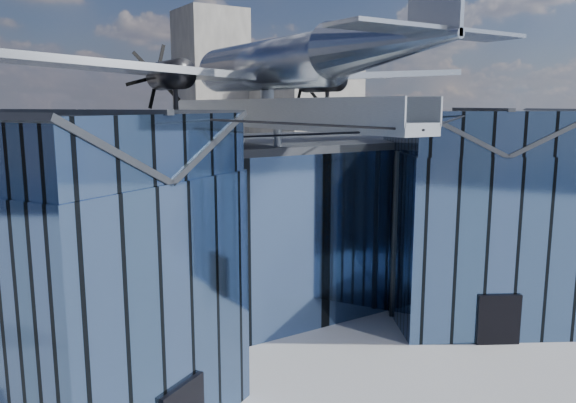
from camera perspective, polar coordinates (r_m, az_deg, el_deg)
ground_plane at (r=28.75m, az=2.22°, el=-14.88°), size 120.00×120.00×0.00m
museum at (r=31.74m, az=-3.72°, el=-1.97°), size 32.88×24.50×17.60m
bg_towers at (r=73.78m, az=-19.92°, el=7.64°), size 77.00×24.50×26.00m
tree_plaza_e at (r=45.88m, az=23.99°, el=-1.37°), size 3.87×3.87×5.62m
tree_side_e at (r=50.62m, az=26.42°, el=-1.12°), size 3.88×3.88×4.92m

